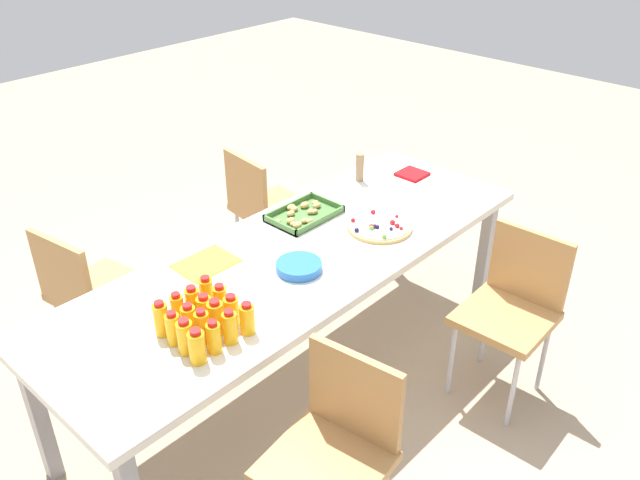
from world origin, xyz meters
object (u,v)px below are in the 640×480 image
at_px(juice_bottle_12, 161,319).
at_px(chair_far_right, 263,204).
at_px(napkin_stack, 412,174).
at_px(juice_bottle_13, 178,310).
at_px(juice_bottle_11, 220,301).
at_px(chair_near_left, 336,444).
at_px(chair_far_left, 89,289).
at_px(fruit_pizza, 379,226).
at_px(snack_tray, 303,214).
at_px(juice_bottle_2, 230,327).
at_px(juice_bottle_1, 214,337).
at_px(juice_bottle_7, 232,311).
at_px(juice_bottle_0, 197,347).
at_px(juice_bottle_3, 247,319).
at_px(plate_stack, 299,267).
at_px(juice_bottle_10, 205,311).
at_px(juice_bottle_5, 202,327).
at_px(juice_bottle_14, 193,303).
at_px(juice_bottle_6, 216,318).
at_px(party_table, 297,265).
at_px(juice_bottle_8, 173,329).
at_px(juice_bottle_9, 189,320).
at_px(chair_near_right, 513,303).
at_px(cardboard_tube, 360,167).
at_px(paper_folder, 206,263).
at_px(juice_bottle_4, 185,337).
at_px(juice_bottle_15, 207,294).

bearing_deg(juice_bottle_12, chair_far_right, 33.24).
bearing_deg(napkin_stack, juice_bottle_13, -175.31).
bearing_deg(juice_bottle_11, chair_near_left, -92.02).
xyz_separation_m(chair_far_left, fruit_pizza, (1.08, -0.91, 0.25)).
xyz_separation_m(snack_tray, napkin_stack, (0.77, -0.11, -0.01)).
distance_m(chair_far_right, juice_bottle_2, 1.60).
xyz_separation_m(juice_bottle_1, juice_bottle_7, (0.15, 0.08, -0.00)).
bearing_deg(chair_near_left, juice_bottle_11, -9.53).
bearing_deg(snack_tray, chair_near_left, -130.84).
bearing_deg(juice_bottle_2, chair_far_left, 91.61).
height_order(juice_bottle_0, juice_bottle_3, juice_bottle_0).
relative_size(juice_bottle_3, plate_stack, 0.67).
height_order(chair_far_left, juice_bottle_10, juice_bottle_10).
bearing_deg(juice_bottle_0, juice_bottle_5, 41.10).
relative_size(chair_far_left, juice_bottle_14, 5.82).
bearing_deg(juice_bottle_5, juice_bottle_6, 7.16).
relative_size(party_table, juice_bottle_0, 17.46).
relative_size(juice_bottle_1, snack_tray, 0.39).
bearing_deg(juice_bottle_8, party_table, 8.21).
distance_m(chair_far_right, juice_bottle_9, 1.56).
height_order(juice_bottle_0, juice_bottle_11, juice_bottle_11).
relative_size(chair_near_left, juice_bottle_12, 5.58).
bearing_deg(snack_tray, juice_bottle_1, -153.46).
bearing_deg(chair_far_right, juice_bottle_0, -43.73).
distance_m(chair_near_right, juice_bottle_6, 1.43).
distance_m(juice_bottle_8, juice_bottle_10, 0.15).
distance_m(juice_bottle_8, cardboard_tube, 1.60).
distance_m(party_table, paper_folder, 0.42).
height_order(juice_bottle_0, juice_bottle_8, same).
bearing_deg(juice_bottle_4, juice_bottle_10, 27.59).
bearing_deg(chair_far_right, fruit_pizza, 0.85).
bearing_deg(snack_tray, fruit_pizza, -65.10).
bearing_deg(juice_bottle_5, napkin_stack, 9.85).
xyz_separation_m(party_table, juice_bottle_15, (-0.54, -0.03, 0.13)).
height_order(chair_near_right, juice_bottle_12, juice_bottle_12).
bearing_deg(juice_bottle_1, juice_bottle_4, 133.94).
bearing_deg(juice_bottle_15, juice_bottle_13, 179.78).
xyz_separation_m(juice_bottle_3, juice_bottle_7, (-0.01, 0.08, -0.00)).
bearing_deg(paper_folder, juice_bottle_0, -131.03).
relative_size(juice_bottle_0, juice_bottle_12, 0.95).
height_order(juice_bottle_5, juice_bottle_14, juice_bottle_5).
height_order(chair_near_left, napkin_stack, chair_near_left).
xyz_separation_m(juice_bottle_2, cardboard_tube, (1.40, 0.54, 0.01)).
xyz_separation_m(juice_bottle_6, paper_folder, (0.28, 0.41, -0.07)).
relative_size(juice_bottle_1, fruit_pizza, 0.43).
bearing_deg(chair_far_left, snack_tray, 49.99).
bearing_deg(juice_bottle_15, juice_bottle_9, -152.00).
distance_m(juice_bottle_8, juice_bottle_12, 0.08).
xyz_separation_m(chair_near_left, juice_bottle_4, (-0.21, 0.55, 0.31)).
distance_m(chair_near_left, juice_bottle_4, 0.66).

